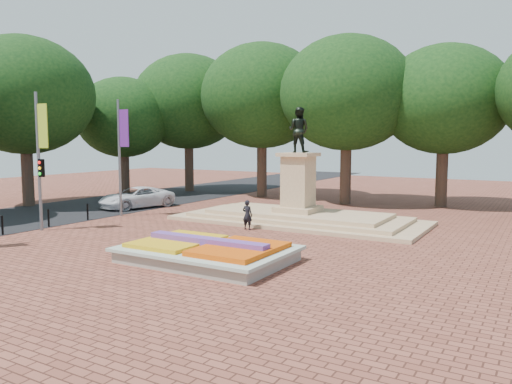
# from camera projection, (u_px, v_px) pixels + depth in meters

# --- Properties ---
(ground) EXTENTS (90.00, 90.00, 0.00)m
(ground) POSITION_uv_depth(u_px,v_px,m) (216.00, 249.00, 21.25)
(ground) COLOR brown
(ground) RESTS_ON ground
(asphalt_street) EXTENTS (9.00, 90.00, 0.02)m
(asphalt_street) POSITION_uv_depth(u_px,v_px,m) (74.00, 209.00, 33.12)
(asphalt_street) COLOR black
(asphalt_street) RESTS_ON ground
(flower_bed) EXTENTS (6.30, 4.30, 0.91)m
(flower_bed) POSITION_uv_depth(u_px,v_px,m) (208.00, 252.00, 18.98)
(flower_bed) COLOR gray
(flower_bed) RESTS_ON ground
(monument) EXTENTS (14.00, 6.00, 6.40)m
(monument) POSITION_uv_depth(u_px,v_px,m) (298.00, 207.00, 28.01)
(monument) COLOR tan
(monument) RESTS_ON ground
(tree_row_back) EXTENTS (44.80, 8.80, 10.43)m
(tree_row_back) POSITION_uv_depth(u_px,v_px,m) (391.00, 110.00, 34.79)
(tree_row_back) COLOR #39281F
(tree_row_back) RESTS_ON ground
(tree_row_street) EXTENTS (8.40, 25.40, 9.98)m
(tree_row_street) POSITION_uv_depth(u_px,v_px,m) (23.00, 114.00, 34.44)
(tree_row_street) COLOR #39281F
(tree_row_street) RESTS_ON ground
(banner_poles) EXTENTS (0.88, 11.17, 7.00)m
(banner_poles) POSITION_uv_depth(u_px,v_px,m) (35.00, 155.00, 24.82)
(banner_poles) COLOR slate
(banner_poles) RESTS_ON ground
(bollard_row) EXTENTS (0.12, 13.12, 0.98)m
(bollard_row) POSITION_uv_depth(u_px,v_px,m) (26.00, 221.00, 25.32)
(bollard_row) COLOR black
(bollard_row) RESTS_ON ground
(van) EXTENTS (3.61, 5.56, 1.42)m
(van) POSITION_uv_depth(u_px,v_px,m) (136.00, 198.00, 33.83)
(van) COLOR white
(van) RESTS_ON ground
(pedestrian) EXTENTS (0.56, 0.37, 1.54)m
(pedestrian) POSITION_uv_depth(u_px,v_px,m) (247.00, 215.00, 25.63)
(pedestrian) COLOR black
(pedestrian) RESTS_ON ground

